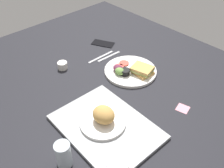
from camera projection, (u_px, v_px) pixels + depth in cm
name	position (u px, v px, depth cm)	size (l,w,h in cm)	color
ground_plane	(119.00, 91.00, 131.40)	(190.00, 150.00, 3.00)	black
serving_tray	(106.00, 127.00, 109.68)	(45.00, 33.00, 1.60)	#9EA0A3
bread_plate_near	(103.00, 118.00, 108.66)	(20.33, 20.33, 8.42)	white
plate_with_salad	(131.00, 71.00, 140.28)	(29.24, 29.24, 5.40)	white
drinking_glass	(64.00, 155.00, 93.00)	(6.02, 6.02, 11.30)	silver
espresso_cup	(63.00, 65.00, 143.56)	(5.60, 5.60, 4.00)	silver
fork	(109.00, 56.00, 154.09)	(17.00, 1.40, 0.50)	#B7B7BC
knife	(101.00, 57.00, 153.66)	(19.00, 1.40, 0.50)	#B7B7BC
cell_phone	(103.00, 43.00, 165.86)	(14.40, 7.20, 0.80)	black
sticky_note	(183.00, 108.00, 119.53)	(5.60, 5.60, 0.12)	pink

